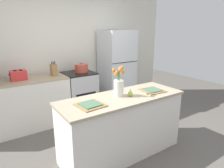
{
  "coord_description": "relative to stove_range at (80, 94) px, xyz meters",
  "views": [
    {
      "loc": [
        -1.57,
        -2.06,
        1.78
      ],
      "look_at": [
        0.0,
        0.25,
        1.0
      ],
      "focal_mm": 32.0,
      "sensor_mm": 36.0,
      "label": 1
    }
  ],
  "objects": [
    {
      "name": "stove_range",
      "position": [
        0.0,
        0.0,
        0.0
      ],
      "size": [
        0.6,
        0.61,
        0.91
      ],
      "color": "#B2B5B7",
      "rests_on": "ground_plane"
    },
    {
      "name": "flower_vase",
      "position": [
        -0.13,
        -1.55,
        0.57
      ],
      "size": [
        0.16,
        0.14,
        0.42
      ],
      "color": "silver",
      "rests_on": "kitchen_island"
    },
    {
      "name": "back_wall",
      "position": [
        -0.1,
        0.4,
        0.89
      ],
      "size": [
        5.2,
        0.08,
        2.7
      ],
      "color": "silver",
      "rests_on": "ground_plane"
    },
    {
      "name": "cooking_pot",
      "position": [
        0.07,
        0.01,
        0.54
      ],
      "size": [
        0.27,
        0.27,
        0.19
      ],
      "color": "#CC4C38",
      "rests_on": "stove_range"
    },
    {
      "name": "knife_block",
      "position": [
        -0.5,
        0.01,
        0.57
      ],
      "size": [
        0.1,
        0.14,
        0.27
      ],
      "color": "#A37547",
      "rests_on": "back_counter"
    },
    {
      "name": "back_counter",
      "position": [
        -1.16,
        0.0,
        0.0
      ],
      "size": [
        1.68,
        0.6,
        0.91
      ],
      "color": "silver",
      "rests_on": "ground_plane"
    },
    {
      "name": "plate_setting_left",
      "position": [
        -0.62,
        -1.65,
        0.43
      ],
      "size": [
        0.34,
        0.34,
        0.02
      ],
      "color": "olive",
      "rests_on": "kitchen_island"
    },
    {
      "name": "ground_plane",
      "position": [
        -0.1,
        -1.6,
        -0.46
      ],
      "size": [
        10.0,
        10.0,
        0.0
      ],
      "primitive_type": "plane",
      "color": "#59544F"
    },
    {
      "name": "refrigerator",
      "position": [
        0.95,
        0.0,
        0.41
      ],
      "size": [
        0.68,
        0.67,
        1.74
      ],
      "color": "silver",
      "rests_on": "ground_plane"
    },
    {
      "name": "pear_figurine",
      "position": [
        -0.0,
        -1.65,
        0.46
      ],
      "size": [
        0.06,
        0.06,
        0.11
      ],
      "color": "#9EBC47",
      "rests_on": "kitchen_island"
    },
    {
      "name": "toaster",
      "position": [
        -1.12,
        0.03,
        0.54
      ],
      "size": [
        0.28,
        0.18,
        0.17
      ],
      "color": "red",
      "rests_on": "back_counter"
    },
    {
      "name": "plate_setting_right",
      "position": [
        0.42,
        -1.65,
        0.43
      ],
      "size": [
        0.34,
        0.34,
        0.02
      ],
      "color": "olive",
      "rests_on": "kitchen_island"
    },
    {
      "name": "kitchen_island",
      "position": [
        -0.1,
        -1.6,
        -0.02
      ],
      "size": [
        1.8,
        0.66,
        0.88
      ],
      "color": "silver",
      "rests_on": "ground_plane"
    }
  ]
}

